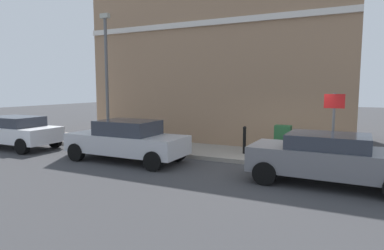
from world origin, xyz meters
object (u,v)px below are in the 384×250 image
(bollard_near_cabinet, at_px, (244,139))
(utility_cabinet, at_px, (283,143))
(car_silver, at_px, (127,140))
(car_white, at_px, (14,131))
(street_sign, at_px, (334,119))
(car_grey, at_px, (329,158))
(lamppost, at_px, (107,72))

(bollard_near_cabinet, bearing_deg, utility_cabinet, -94.02)
(car_silver, height_order, utility_cabinet, car_silver)
(car_white, height_order, bollard_near_cabinet, car_white)
(bollard_near_cabinet, bearing_deg, street_sign, -103.39)
(car_silver, distance_m, street_sign, 6.92)
(car_grey, distance_m, utility_cabinet, 2.81)
(car_grey, bearing_deg, street_sign, -88.66)
(lamppost, bearing_deg, car_white, 128.50)
(utility_cabinet, bearing_deg, car_grey, -144.13)
(car_white, relative_size, street_sign, 1.82)
(bollard_near_cabinet, relative_size, lamppost, 0.18)
(car_silver, bearing_deg, lamppost, -39.70)
(car_white, bearing_deg, car_grey, 179.97)
(car_silver, xyz_separation_m, bollard_near_cabinet, (2.44, -3.58, -0.05))
(car_grey, distance_m, bollard_near_cabinet, 3.88)
(utility_cabinet, bearing_deg, bollard_near_cabinet, 85.98)
(car_white, distance_m, bollard_near_cabinet, 9.87)
(car_silver, bearing_deg, car_white, 0.64)
(bollard_near_cabinet, distance_m, street_sign, 3.29)
(car_white, xyz_separation_m, lamppost, (2.46, -3.09, 2.56))
(car_white, distance_m, street_sign, 12.77)
(street_sign, bearing_deg, lamppost, 85.80)
(street_sign, bearing_deg, utility_cabinet, 69.01)
(utility_cabinet, xyz_separation_m, street_sign, (-0.63, -1.64, 0.98))
(car_grey, xyz_separation_m, car_silver, (-0.06, 6.65, 0.02))
(car_silver, xyz_separation_m, street_sign, (1.71, -6.64, 0.90))
(car_white, bearing_deg, bollard_near_cabinet, -165.93)
(car_silver, distance_m, bollard_near_cabinet, 4.33)
(bollard_near_cabinet, height_order, street_sign, street_sign)
(car_grey, relative_size, street_sign, 1.83)
(bollard_near_cabinet, relative_size, street_sign, 0.45)
(car_silver, bearing_deg, utility_cabinet, -154.84)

